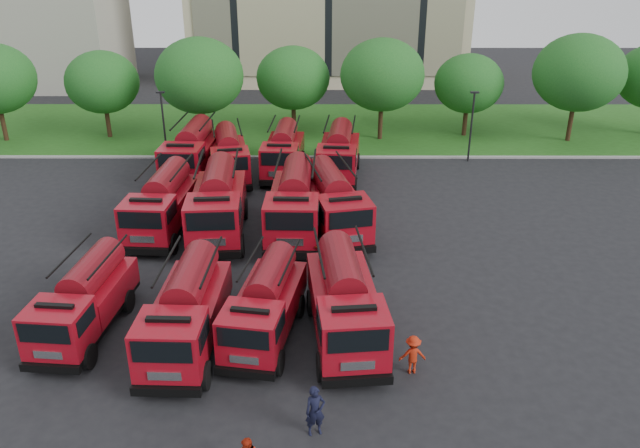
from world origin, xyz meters
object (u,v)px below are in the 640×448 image
Objects in this scene: fire_truck_5 at (218,203)px; fire_truck_10 at (283,151)px; fire_truck_9 at (229,156)px; firefighter_2 at (344,379)px; fire_truck_6 at (295,203)px; fire_truck_4 at (163,204)px; fire_truck_2 at (265,305)px; firefighter_0 at (315,433)px; fire_truck_0 at (85,300)px; firefighter_3 at (411,372)px; firefighter_4 at (213,255)px; fire_truck_7 at (334,203)px; fire_truck_8 at (192,152)px; fire_truck_3 at (345,302)px; fire_truck_1 at (187,311)px; firefighter_5 at (332,268)px; fire_truck_11 at (339,154)px.

fire_truck_10 is (2.99, 9.71, -0.21)m from fire_truck_5.
fire_truck_10 is at bearing 4.89° from fire_truck_9.
fire_truck_5 reaches higher than firefighter_2.
fire_truck_4 is at bearing 179.89° from fire_truck_6.
fire_truck_2 is 4.42m from firefighter_2.
fire_truck_0 is at bearing 131.50° from firefighter_0.
firefighter_4 is (-8.97, 9.55, 0.00)m from firefighter_3.
fire_truck_7 is (10.27, 9.69, 0.23)m from fire_truck_0.
fire_truck_5 is at bearing 92.90° from firefighter_0.
fire_truck_7 is 12.89m from fire_truck_8.
fire_truck_5 is at bearing 72.25° from fire_truck_0.
fire_truck_3 is at bearing -100.80° from fire_truck_7.
fire_truck_6 is at bearing 54.41° from fire_truck_0.
fire_truck_2 reaches higher than firefighter_0.
firefighter_2 is (-0.07, -2.72, -1.66)m from fire_truck_3.
fire_truck_1 reaches higher than fire_truck_2.
firefighter_5 is (3.15, -13.70, -1.60)m from fire_truck_10.
fire_truck_5 reaches higher than fire_truck_8.
firefighter_4 is (-4.16, -2.59, -1.80)m from fire_truck_6.
fire_truck_0 is 0.88× the size of fire_truck_11.
fire_truck_9 is at bearing 94.76° from fire_truck_1.
fire_truck_5 is at bearing -121.88° from fire_truck_11.
fire_truck_2 is at bearing -53.77° from fire_truck_4.
fire_truck_7 is at bearing 3.61° from fire_truck_4.
firefighter_5 is (5.78, 6.48, -1.61)m from fire_truck_1.
fire_truck_0 is 0.85× the size of fire_truck_7.
fire_truck_2 is 8.08m from firefighter_4.
fire_truck_7 is 1.04× the size of fire_truck_11.
fire_truck_2 is 0.83× the size of fire_truck_5.
fire_truck_9 is at bearing 89.84° from fire_truck_5.
firefighter_3 is at bearing -74.29° from firefighter_2.
fire_truck_3 is 1.00× the size of fire_truck_4.
fire_truck_6 reaches higher than fire_truck_8.
fire_truck_5 is at bearing 170.14° from fire_truck_7.
fire_truck_5 is (3.99, 9.44, 0.33)m from fire_truck_0.
fire_truck_0 is 0.89× the size of fire_truck_3.
fire_truck_6 is 4.34× the size of firefighter_0.
fire_truck_0 reaches higher than fire_truck_2.
fire_truck_8 is (-0.08, 8.81, 0.08)m from fire_truck_4.
firefighter_4 is at bearing 124.51° from fire_truck_2.
fire_truck_4 is 3.07m from fire_truck_5.
firefighter_2 is 11.90m from firefighter_4.
fire_truck_6 is at bearing 15.89° from firefighter_2.
fire_truck_6 reaches higher than fire_truck_2.
fire_truck_11 is 4.83× the size of firefighter_3.
fire_truck_10 is (-3.29, 9.46, -0.11)m from fire_truck_7.
fire_truck_10 reaches higher than fire_truck_2.
fire_truck_3 is 0.92× the size of fire_truck_5.
fire_truck_5 is (3.06, -0.23, 0.14)m from fire_truck_4.
fire_truck_2 is at bearing 173.02° from fire_truck_3.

